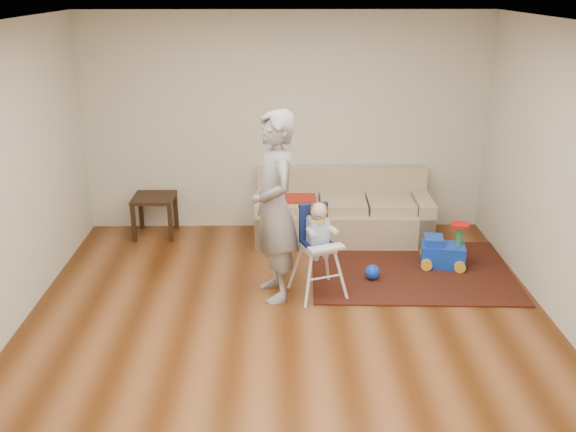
{
  "coord_description": "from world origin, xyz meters",
  "views": [
    {
      "loc": [
        -0.08,
        -5.08,
        3.03
      ],
      "look_at": [
        0.0,
        0.4,
        1.0
      ],
      "focal_mm": 40.0,
      "sensor_mm": 36.0,
      "label": 1
    }
  ],
  "objects_px": {
    "sofa": "(343,207)",
    "adult": "(275,207)",
    "side_table": "(155,215)",
    "ride_on_toy": "(444,244)",
    "toy_ball": "(372,272)",
    "high_chair": "(318,251)"
  },
  "relations": [
    {
      "from": "sofa",
      "to": "side_table",
      "type": "bearing_deg",
      "value": 177.67
    },
    {
      "from": "ride_on_toy",
      "to": "side_table",
      "type": "bearing_deg",
      "value": 173.48
    },
    {
      "from": "sofa",
      "to": "toy_ball",
      "type": "height_order",
      "value": "sofa"
    },
    {
      "from": "side_table",
      "to": "sofa",
      "type": "bearing_deg",
      "value": -3.85
    },
    {
      "from": "sofa",
      "to": "ride_on_toy",
      "type": "bearing_deg",
      "value": -37.74
    },
    {
      "from": "sofa",
      "to": "side_table",
      "type": "xyz_separation_m",
      "value": [
        -2.33,
        0.16,
        -0.16
      ]
    },
    {
      "from": "side_table",
      "to": "adult",
      "type": "height_order",
      "value": "adult"
    },
    {
      "from": "sofa",
      "to": "adult",
      "type": "relative_size",
      "value": 1.13
    },
    {
      "from": "sofa",
      "to": "ride_on_toy",
      "type": "xyz_separation_m",
      "value": [
        1.05,
        -0.86,
        -0.14
      ]
    },
    {
      "from": "toy_ball",
      "to": "high_chair",
      "type": "relative_size",
      "value": 0.16
    },
    {
      "from": "high_chair",
      "to": "adult",
      "type": "xyz_separation_m",
      "value": [
        -0.43,
        -0.02,
        0.47
      ]
    },
    {
      "from": "side_table",
      "to": "ride_on_toy",
      "type": "height_order",
      "value": "ride_on_toy"
    },
    {
      "from": "sofa",
      "to": "side_table",
      "type": "relative_size",
      "value": 4.22
    },
    {
      "from": "sofa",
      "to": "ride_on_toy",
      "type": "distance_m",
      "value": 1.36
    },
    {
      "from": "sofa",
      "to": "adult",
      "type": "bearing_deg",
      "value": -116.87
    },
    {
      "from": "side_table",
      "to": "high_chair",
      "type": "bearing_deg",
      "value": -40.5
    },
    {
      "from": "toy_ball",
      "to": "adult",
      "type": "relative_size",
      "value": 0.08
    },
    {
      "from": "sofa",
      "to": "toy_ball",
      "type": "relative_size",
      "value": 13.28
    },
    {
      "from": "side_table",
      "to": "toy_ball",
      "type": "relative_size",
      "value": 3.15
    },
    {
      "from": "ride_on_toy",
      "to": "sofa",
      "type": "bearing_deg",
      "value": 150.9
    },
    {
      "from": "toy_ball",
      "to": "adult",
      "type": "bearing_deg",
      "value": -162.83
    },
    {
      "from": "sofa",
      "to": "adult",
      "type": "height_order",
      "value": "adult"
    }
  ]
}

